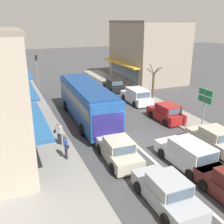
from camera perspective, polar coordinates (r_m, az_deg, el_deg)
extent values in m
plane|color=#3F3F42|center=(19.42, 4.20, -6.28)|extent=(140.00, 140.00, 0.00)
cube|color=silver|center=(22.74, -0.35, -2.26)|extent=(0.20, 28.00, 0.01)
cube|color=gray|center=(23.12, -18.12, -2.73)|extent=(5.20, 44.00, 0.14)
cube|color=gray|center=(27.15, 10.18, 1.18)|extent=(2.80, 44.00, 0.12)
cube|color=#23568E|center=(16.48, -16.39, -1.63)|extent=(1.10, 6.73, 0.20)
cube|color=#425160|center=(16.95, -17.39, -5.92)|extent=(0.06, 5.85, 1.80)
cube|color=#23568E|center=(23.94, -17.91, 4.67)|extent=(1.10, 7.26, 0.20)
cube|color=#425160|center=(24.25, -18.58, 1.58)|extent=(0.06, 6.32, 1.80)
cube|color=#23568E|center=(31.54, -18.44, 7.98)|extent=(1.10, 6.73, 0.20)
cube|color=#425160|center=(31.77, -18.95, 5.60)|extent=(0.06, 5.85, 1.80)
cube|color=gray|center=(38.96, 7.67, 12.81)|extent=(7.39, 10.80, 8.13)
cube|color=gold|center=(37.24, 1.97, 10.55)|extent=(1.10, 9.94, 0.20)
cube|color=#425160|center=(37.63, 2.53, 8.63)|extent=(0.06, 8.64, 1.80)
cube|color=#6E6358|center=(38.72, 7.96, 18.97)|extent=(7.55, 10.80, 0.24)
cube|color=#1E4C99|center=(22.73, -5.50, 2.32)|extent=(2.87, 10.88, 2.70)
cube|color=#425160|center=(22.62, -5.53, 3.30)|extent=(2.90, 10.45, 0.90)
cube|color=navy|center=(17.91, -0.77, -3.04)|extent=(2.25, 0.14, 1.76)
cube|color=navy|center=(22.36, -5.61, 5.77)|extent=(2.72, 10.01, 0.12)
cylinder|color=black|center=(25.97, -10.06, 1.33)|extent=(0.29, 0.97, 0.96)
cylinder|color=black|center=(26.51, -4.76, 1.94)|extent=(0.29, 0.97, 0.96)
cylinder|color=black|center=(20.17, -6.52, -3.85)|extent=(0.29, 0.97, 0.96)
cylinder|color=black|center=(20.86, 0.14, -2.91)|extent=(0.29, 0.97, 0.96)
cube|color=#B7B29E|center=(16.65, 1.37, -8.87)|extent=(1.91, 4.27, 0.72)
cube|color=#B7B29E|center=(16.27, 1.51, -6.98)|extent=(1.64, 1.87, 0.60)
cube|color=#425160|center=(17.04, 0.37, -5.69)|extent=(1.44, 0.13, 0.51)
cube|color=#425160|center=(15.51, 2.78, -8.38)|extent=(1.41, 0.12, 0.48)
cylinder|color=black|center=(17.54, -2.81, -8.06)|extent=(0.21, 0.63, 0.62)
cylinder|color=black|center=(18.07, 2.44, -7.20)|extent=(0.21, 0.63, 0.62)
cylinder|color=black|center=(15.46, 0.08, -12.11)|extent=(0.21, 0.63, 0.62)
cylinder|color=black|center=(16.05, 5.95, -10.94)|extent=(0.21, 0.63, 0.62)
cube|color=#425160|center=(14.67, 23.28, -11.53)|extent=(1.51, 0.08, 0.58)
cylinder|color=black|center=(14.83, 19.24, -14.85)|extent=(0.19, 0.62, 0.62)
cube|color=silver|center=(16.78, 15.97, -9.41)|extent=(1.89, 4.55, 0.76)
cube|color=silver|center=(16.22, 16.99, -7.68)|extent=(1.72, 2.65, 0.68)
cube|color=#425160|center=(17.11, 14.11, -5.94)|extent=(1.51, 0.10, 0.58)
cube|color=#425160|center=(15.39, 20.22, -9.60)|extent=(1.48, 0.10, 0.54)
cylinder|color=black|center=(17.30, 10.76, -8.83)|extent=(0.20, 0.63, 0.62)
cylinder|color=black|center=(18.29, 15.33, -7.58)|extent=(0.20, 0.63, 0.62)
cylinder|color=black|center=(15.50, 16.59, -12.93)|extent=(0.20, 0.63, 0.62)
cylinder|color=black|center=(16.60, 21.30, -11.21)|extent=(0.20, 0.63, 0.62)
cube|color=#9EA3A8|center=(13.37, 11.78, -17.20)|extent=(1.76, 4.22, 0.72)
cube|color=#9EA3A8|center=(12.92, 12.24, -15.07)|extent=(1.58, 1.81, 0.60)
cube|color=#425160|center=(13.55, 10.02, -13.13)|extent=(1.44, 0.07, 0.51)
cube|color=#425160|center=(12.33, 14.73, -17.18)|extent=(1.40, 0.07, 0.48)
cylinder|color=black|center=(13.97, 5.70, -16.05)|extent=(0.19, 0.62, 0.62)
cylinder|color=black|center=(14.73, 11.82, -14.32)|extent=(0.19, 0.62, 0.62)
cylinder|color=black|center=(12.30, 11.60, -22.14)|extent=(0.19, 0.62, 0.62)
cylinder|color=black|center=(13.16, 18.25, -19.61)|extent=(0.19, 0.62, 0.62)
cube|color=#B7B29E|center=(19.45, 21.30, -5.94)|extent=(1.82, 4.24, 0.72)
cube|color=#B7B29E|center=(19.13, 21.73, -4.26)|extent=(1.60, 1.84, 0.60)
cube|color=#425160|center=(19.74, 19.95, -3.30)|extent=(1.44, 0.09, 0.51)
cylinder|color=black|center=(19.85, 16.96, -5.54)|extent=(0.19, 0.62, 0.62)
cylinder|color=black|center=(20.91, 20.70, -4.68)|extent=(0.19, 0.62, 0.62)
cylinder|color=black|center=(18.18, 21.84, -8.52)|extent=(0.19, 0.62, 0.62)
cube|color=maroon|center=(23.51, 11.58, -0.60)|extent=(1.77, 3.76, 0.76)
cube|color=maroon|center=(23.06, 12.13, 0.81)|extent=(1.59, 1.95, 0.64)
cube|color=#425160|center=(23.80, 10.75, 1.48)|extent=(1.40, 0.11, 0.54)
cube|color=#425160|center=(22.34, 13.61, 0.09)|extent=(1.37, 0.11, 0.51)
cylinder|color=black|center=(23.99, 8.41, -0.53)|extent=(0.20, 0.63, 0.62)
cylinder|color=black|center=(24.89, 11.58, 0.01)|extent=(0.20, 0.63, 0.62)
cylinder|color=black|center=(22.29, 11.51, -2.29)|extent=(0.20, 0.63, 0.62)
cylinder|color=black|center=(23.26, 14.78, -1.63)|extent=(0.20, 0.63, 0.62)
cube|color=silver|center=(28.23, 5.27, 3.09)|extent=(1.85, 4.53, 0.76)
cube|color=silver|center=(27.74, 5.64, 4.33)|extent=(1.69, 2.63, 0.68)
cube|color=#425160|center=(28.88, 4.45, 4.97)|extent=(1.51, 0.09, 0.58)
cube|color=#425160|center=(26.62, 6.94, 3.64)|extent=(1.48, 0.09, 0.54)
cylinder|color=black|center=(29.09, 2.51, 3.22)|extent=(0.19, 0.62, 0.62)
cylinder|color=black|center=(29.83, 5.61, 3.55)|extent=(0.19, 0.62, 0.62)
cylinder|color=black|center=(26.76, 4.88, 1.72)|extent=(0.19, 0.62, 0.62)
cylinder|color=black|center=(27.56, 8.16, 2.12)|extent=(0.19, 0.62, 0.62)
cube|color=black|center=(32.87, 0.35, 5.50)|extent=(1.78, 3.76, 0.76)
cube|color=black|center=(32.43, 0.54, 6.58)|extent=(1.59, 1.96, 0.64)
cube|color=#425160|center=(33.32, -0.07, 6.93)|extent=(1.40, 0.11, 0.54)
cube|color=#425160|center=(31.56, 1.18, 6.22)|extent=(1.37, 0.11, 0.51)
cylinder|color=black|center=(33.66, -1.64, 5.46)|extent=(0.20, 0.63, 0.62)
cylinder|color=black|center=(34.21, 0.97, 5.69)|extent=(0.20, 0.63, 0.62)
cylinder|color=black|center=(31.63, -0.33, 4.56)|extent=(0.20, 0.63, 0.62)
cylinder|color=black|center=(32.22, 2.42, 4.82)|extent=(0.20, 0.63, 0.62)
cylinder|color=gray|center=(35.72, -15.96, 8.48)|extent=(0.12, 0.12, 4.20)
cube|color=black|center=(35.45, -16.23, 11.25)|extent=(0.24, 0.24, 0.68)
sphere|color=black|center=(35.44, -16.03, 11.64)|extent=(0.13, 0.13, 0.13)
sphere|color=black|center=(35.47, -16.00, 11.29)|extent=(0.13, 0.13, 0.13)
sphere|color=green|center=(35.50, -15.97, 10.94)|extent=(0.13, 0.13, 0.13)
cylinder|color=gray|center=(21.19, 19.29, 0.13)|extent=(0.10, 0.10, 3.60)
cube|color=#19753D|center=(20.76, 19.78, 4.03)|extent=(0.08, 1.40, 0.44)
cube|color=white|center=(20.79, 19.87, 4.04)|extent=(0.01, 1.10, 0.10)
cube|color=#19753D|center=(20.90, 19.61, 2.57)|extent=(0.08, 1.40, 0.44)
cube|color=white|center=(20.93, 19.70, 2.58)|extent=(0.01, 1.10, 0.10)
cylinder|color=brown|center=(28.41, 8.92, 5.14)|extent=(0.24, 0.24, 3.05)
cylinder|color=brown|center=(28.33, 8.70, 9.26)|extent=(0.10, 0.88, 1.02)
cylinder|color=brown|center=(28.27, 9.96, 8.89)|extent=(1.02, 0.10, 0.77)
cylinder|color=brown|center=(27.66, 9.58, 8.76)|extent=(0.10, 0.91, 0.83)
cylinder|color=brown|center=(27.82, 8.43, 8.75)|extent=(0.84, 0.10, 0.71)
cylinder|color=#232838|center=(18.71, -11.12, -5.76)|extent=(0.14, 0.14, 0.84)
cylinder|color=#232838|center=(18.80, -11.57, -5.65)|extent=(0.14, 0.14, 0.84)
cube|color=beige|center=(18.47, -11.49, -3.73)|extent=(0.41, 0.41, 0.56)
sphere|color=#9E7051|center=(18.32, -11.57, -2.58)|extent=(0.22, 0.22, 0.22)
cylinder|color=beige|center=(18.34, -10.88, -3.86)|extent=(0.09, 0.09, 0.54)
cylinder|color=beige|center=(18.61, -12.10, -3.61)|extent=(0.09, 0.09, 0.54)
cube|color=black|center=(18.70, -12.27, -4.11)|extent=(0.24, 0.24, 0.22)
cylinder|color=#232838|center=(16.91, -9.99, -8.51)|extent=(0.14, 0.14, 0.84)
cylinder|color=#232838|center=(16.75, -9.88, -8.79)|extent=(0.14, 0.14, 0.84)
cube|color=#3351A8|center=(16.52, -10.07, -6.50)|extent=(0.24, 0.37, 0.56)
sphere|color=brown|center=(16.35, -10.15, -5.24)|extent=(0.22, 0.22, 0.22)
cylinder|color=#3351A8|center=(16.73, -10.21, -6.16)|extent=(0.09, 0.09, 0.54)
cylinder|color=#3351A8|center=(16.31, -9.93, -6.85)|extent=(0.09, 0.09, 0.54)
cube|color=black|center=(16.33, -9.78, -7.52)|extent=(0.25, 0.11, 0.22)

